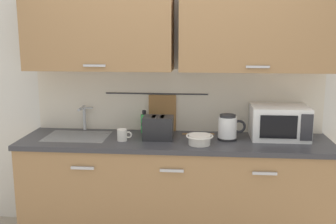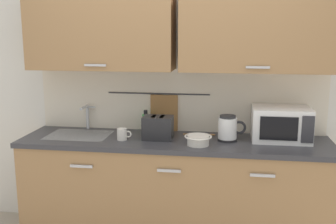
% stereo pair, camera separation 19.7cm
% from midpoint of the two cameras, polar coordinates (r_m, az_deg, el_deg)
% --- Properties ---
extents(counter_unit, '(2.53, 0.64, 0.90)m').
position_cam_midpoint_polar(counter_unit, '(3.47, -0.90, -10.94)').
color(counter_unit, '#997047').
rests_on(counter_unit, ground).
extents(back_wall_assembly, '(3.70, 0.41, 2.50)m').
position_cam_midpoint_polar(back_wall_assembly, '(3.44, -0.38, 7.20)').
color(back_wall_assembly, silver).
rests_on(back_wall_assembly, ground).
extents(sink_faucet, '(0.09, 0.17, 0.22)m').
position_cam_midpoint_polar(sink_faucet, '(3.68, -13.27, -0.36)').
color(sink_faucet, '#B2B5BA').
rests_on(sink_faucet, counter_unit).
extents(microwave, '(0.46, 0.35, 0.27)m').
position_cam_midpoint_polar(microwave, '(3.42, 13.78, -1.41)').
color(microwave, white).
rests_on(microwave, counter_unit).
extents(electric_kettle, '(0.23, 0.16, 0.21)m').
position_cam_midpoint_polar(electric_kettle, '(3.31, 6.75, -2.19)').
color(electric_kettle, black).
rests_on(electric_kettle, counter_unit).
extents(dish_soap_bottle, '(0.06, 0.06, 0.20)m').
position_cam_midpoint_polar(dish_soap_bottle, '(3.53, -4.95, -1.54)').
color(dish_soap_bottle, green).
rests_on(dish_soap_bottle, counter_unit).
extents(mug_near_sink, '(0.12, 0.08, 0.09)m').
position_cam_midpoint_polar(mug_near_sink, '(3.30, -8.12, -3.22)').
color(mug_near_sink, silver).
rests_on(mug_near_sink, counter_unit).
extents(mixing_bowl, '(0.21, 0.21, 0.08)m').
position_cam_midpoint_polar(mixing_bowl, '(3.16, 2.67, -3.83)').
color(mixing_bowl, silver).
rests_on(mixing_bowl, counter_unit).
extents(toaster, '(0.26, 0.17, 0.19)m').
position_cam_midpoint_polar(toaster, '(3.30, -3.11, -2.23)').
color(toaster, '#232326').
rests_on(toaster, counter_unit).
extents(wooden_spoon, '(0.28, 0.04, 0.01)m').
position_cam_midpoint_polar(wooden_spoon, '(3.46, 3.23, -3.13)').
color(wooden_spoon, '#9E7042').
rests_on(wooden_spoon, counter_unit).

